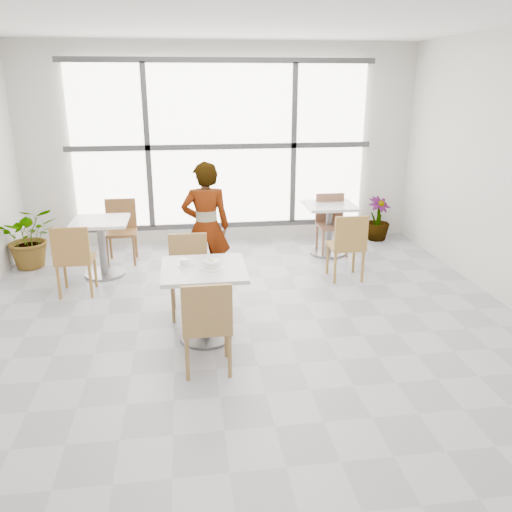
{
  "coord_description": "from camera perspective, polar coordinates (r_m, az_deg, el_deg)",
  "views": [
    {
      "loc": [
        -0.59,
        -4.52,
        2.44
      ],
      "look_at": [
        0.0,
        -0.3,
        1.0
      ],
      "focal_mm": 36.52,
      "sensor_mm": 36.0,
      "label": 1
    }
  ],
  "objects": [
    {
      "name": "floor",
      "position": [
        5.17,
        -0.47,
        -9.5
      ],
      "size": [
        7.0,
        7.0,
        0.0
      ],
      "primitive_type": "plane",
      "color": "#9E9EA5",
      "rests_on": "ground"
    },
    {
      "name": "ceiling",
      "position": [
        4.59,
        -0.57,
        25.67
      ],
      "size": [
        7.0,
        7.0,
        0.0
      ],
      "primitive_type": "plane",
      "rotation": [
        3.14,
        0.0,
        0.0
      ],
      "color": "white",
      "rests_on": "ground"
    },
    {
      "name": "wall_back",
      "position": [
        8.1,
        -3.8,
        11.94
      ],
      "size": [
        6.0,
        0.0,
        6.0
      ],
      "primitive_type": "plane",
      "rotation": [
        1.57,
        0.0,
        0.0
      ],
      "color": "silver",
      "rests_on": "ground"
    },
    {
      "name": "wall_front",
      "position": [
        1.51,
        18.32,
        -20.95
      ],
      "size": [
        6.0,
        0.0,
        6.0
      ],
      "primitive_type": "plane",
      "rotation": [
        -1.57,
        0.0,
        0.0
      ],
      "color": "silver",
      "rests_on": "ground"
    },
    {
      "name": "window",
      "position": [
        8.03,
        -3.76,
        11.89
      ],
      "size": [
        4.6,
        0.07,
        2.52
      ],
      "color": "white",
      "rests_on": "ground"
    },
    {
      "name": "main_table",
      "position": [
        5.06,
        -5.68,
        -3.69
      ],
      "size": [
        0.8,
        0.8,
        0.75
      ],
      "color": "silver",
      "rests_on": "ground"
    },
    {
      "name": "chair_near",
      "position": [
        4.47,
        -5.39,
        -7.1
      ],
      "size": [
        0.42,
        0.42,
        0.87
      ],
      "rotation": [
        0.0,
        0.0,
        3.14
      ],
      "color": "olive",
      "rests_on": "ground"
    },
    {
      "name": "chair_far",
      "position": [
        5.69,
        -7.38,
        -1.41
      ],
      "size": [
        0.42,
        0.42,
        0.87
      ],
      "color": "#9E7542",
      "rests_on": "ground"
    },
    {
      "name": "oatmeal_bowl",
      "position": [
        4.93,
        -4.88,
        -0.92
      ],
      "size": [
        0.21,
        0.21,
        0.09
      ],
      "color": "white",
      "rests_on": "main_table"
    },
    {
      "name": "coffee_cup",
      "position": [
        5.04,
        -7.84,
        -0.75
      ],
      "size": [
        0.16,
        0.13,
        0.07
      ],
      "color": "white",
      "rests_on": "main_table"
    },
    {
      "name": "person",
      "position": [
        6.22,
        -5.5,
        3.14
      ],
      "size": [
        0.58,
        0.38,
        1.57
      ],
      "primitive_type": "imported",
      "rotation": [
        0.0,
        0.0,
        3.15
      ],
      "color": "black",
      "rests_on": "ground"
    },
    {
      "name": "bg_table_left",
      "position": [
        7.03,
        -16.54,
        1.73
      ],
      "size": [
        0.7,
        0.7,
        0.75
      ],
      "color": "white",
      "rests_on": "ground"
    },
    {
      "name": "bg_table_right",
      "position": [
        7.67,
        8.0,
        3.71
      ],
      "size": [
        0.7,
        0.7,
        0.75
      ],
      "color": "silver",
      "rests_on": "ground"
    },
    {
      "name": "bg_chair_left_near",
      "position": [
        6.44,
        -19.35,
        0.03
      ],
      "size": [
        0.42,
        0.42,
        0.87
      ],
      "rotation": [
        0.0,
        0.0,
        3.14
      ],
      "color": "#A27136",
      "rests_on": "ground"
    },
    {
      "name": "bg_chair_left_far",
      "position": [
        7.56,
        -14.56,
        3.18
      ],
      "size": [
        0.42,
        0.42,
        0.87
      ],
      "color": "brown",
      "rests_on": "ground"
    },
    {
      "name": "bg_chair_right_near",
      "position": [
        6.66,
        10.03,
        1.43
      ],
      "size": [
        0.42,
        0.42,
        0.87
      ],
      "rotation": [
        0.0,
        0.0,
        3.14
      ],
      "color": "#A17638",
      "rests_on": "ground"
    },
    {
      "name": "bg_chair_right_far",
      "position": [
        7.75,
        8.23,
        3.96
      ],
      "size": [
        0.42,
        0.42,
        0.87
      ],
      "color": "brown",
      "rests_on": "ground"
    },
    {
      "name": "plant_left",
      "position": [
        7.71,
        -23.53,
        1.92
      ],
      "size": [
        0.89,
        0.82,
        0.85
      ],
      "primitive_type": "imported",
      "rotation": [
        0.0,
        0.0,
        0.23
      ],
      "color": "#487B3E",
      "rests_on": "ground"
    },
    {
      "name": "plant_right",
      "position": [
        8.56,
        13.18,
        3.99
      ],
      "size": [
        0.51,
        0.51,
        0.69
      ],
      "primitive_type": "imported",
      "rotation": [
        0.0,
        0.0,
        0.4
      ],
      "color": "#5F8E40",
      "rests_on": "ground"
    }
  ]
}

